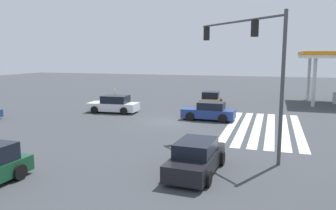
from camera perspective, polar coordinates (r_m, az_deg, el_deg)
The scene contains 9 objects.
ground_plane at distance 26.50m, azimuth 0.00°, elevation -2.92°, with size 127.56×127.56×0.00m, color #3D3F44.
crosswalk_markings at distance 25.26m, azimuth 16.32°, elevation -3.83°, with size 12.25×5.35×0.01m.
traffic_signal_mast at distance 17.71m, azimuth 14.91°, elevation 8.28°, with size 4.97×4.97×7.38m.
car_0 at distance 31.15m, azimuth -9.41°, elevation 0.08°, with size 2.46×4.78×1.60m.
car_2 at distance 34.66m, azimuth 7.47°, elevation 0.93°, with size 4.30×2.34×1.59m.
car_4 at distance 27.26m, azimuth 7.17°, elevation -1.15°, with size 2.00×4.37×1.51m.
car_5 at distance 15.06m, azimuth 4.94°, elevation -9.09°, with size 4.62×2.15×1.52m.
pedestrian at distance 36.98m, azimuth -9.29°, elevation 1.70°, with size 0.41×0.40×1.67m.
fire_hydrant at distance 37.08m, azimuth -7.41°, elevation 0.97°, with size 0.22×0.22×0.86m.
Camera 1 is at (-24.70, -8.02, 5.26)m, focal length 35.00 mm.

